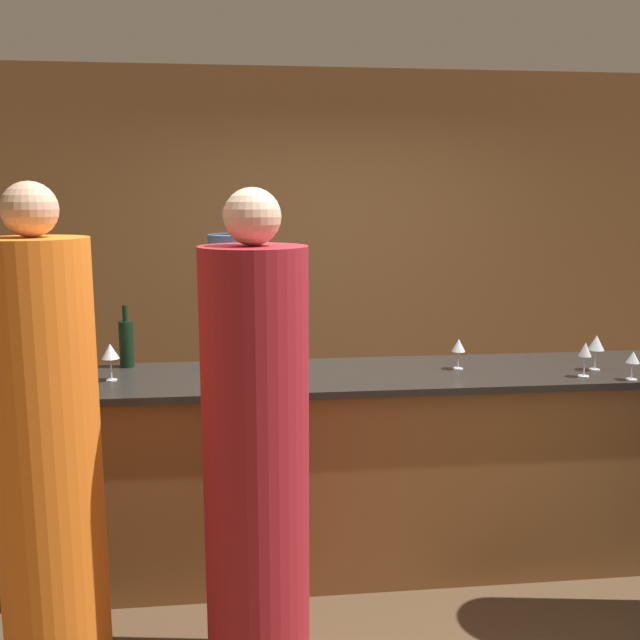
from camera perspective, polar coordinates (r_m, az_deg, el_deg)
name	(u,v)px	position (r m, az deg, el deg)	size (l,w,h in m)	color
ground_plane	(373,560)	(3.91, 4.26, -18.62)	(14.00, 14.00, 0.00)	#4C3823
back_wall	(325,256)	(5.53, 0.40, 5.11)	(8.00, 0.06, 2.80)	brown
bar_counter	(374,468)	(3.69, 4.36, -11.73)	(3.30, 0.67, 1.01)	brown
bartender	(241,364)	(4.36, -6.36, -3.53)	(0.36, 0.36, 1.84)	#4C6B93
guest_0	(256,462)	(2.75, -5.12, -11.27)	(0.40, 0.40, 1.90)	maroon
guest_2	(48,468)	(2.82, -20.95, -11.03)	(0.38, 0.38, 1.92)	orange
wine_bottle_0	(126,343)	(3.75, -15.23, -1.77)	(0.07, 0.07, 0.32)	black
wine_glass_0	(596,343)	(3.80, 21.23, -1.76)	(0.08, 0.08, 0.18)	silver
wine_glass_1	(76,367)	(3.27, -18.95, -3.57)	(0.07, 0.07, 0.17)	silver
wine_glass_2	(459,346)	(3.63, 11.02, -2.08)	(0.07, 0.07, 0.15)	silver
wine_glass_3	(585,351)	(3.64, 20.45, -2.33)	(0.06, 0.06, 0.17)	silver
wine_glass_4	(110,352)	(3.48, -16.44, -2.48)	(0.08, 0.08, 0.18)	silver
wine_glass_5	(633,359)	(3.67, 23.75, -2.84)	(0.06, 0.06, 0.14)	silver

